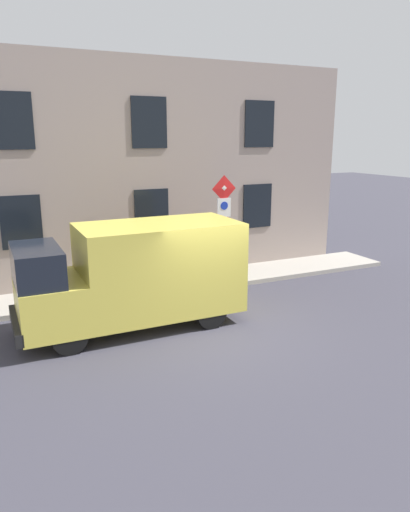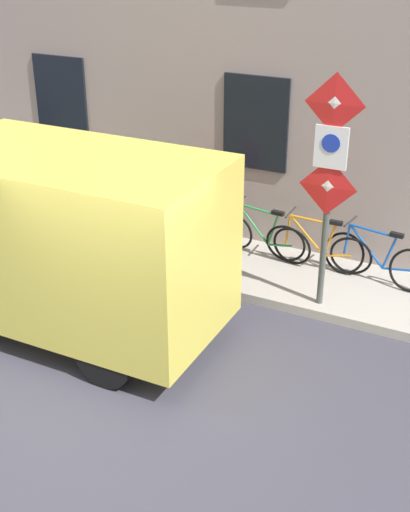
# 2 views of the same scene
# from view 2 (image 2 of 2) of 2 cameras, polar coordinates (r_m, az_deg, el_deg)

# --- Properties ---
(ground_plane) EXTENTS (80.00, 80.00, 0.00)m
(ground_plane) POSITION_cam_2_polar(r_m,az_deg,el_deg) (8.41, -8.71, -11.26)
(ground_plane) COLOR #3C3B46
(sidewalk_slab) EXTENTS (1.80, 15.93, 0.14)m
(sidewalk_slab) POSITION_cam_2_polar(r_m,az_deg,el_deg) (11.07, 2.11, -0.68)
(sidewalk_slab) COLOR #ABA499
(sidewalk_slab) RESTS_ON ground_plane
(building_facade) EXTENTS (0.75, 13.93, 6.82)m
(building_facade) POSITION_cam_2_polar(r_m,az_deg,el_deg) (11.15, 5.24, 17.54)
(building_facade) COLOR gray
(building_facade) RESTS_ON ground_plane
(sign_post_stacked) EXTENTS (0.15, 0.56, 3.15)m
(sign_post_stacked) POSITION_cam_2_polar(r_m,az_deg,el_deg) (9.09, 10.36, 7.23)
(sign_post_stacked) COLOR #474C47
(sign_post_stacked) RESTS_ON sidewalk_slab
(delivery_van) EXTENTS (2.03, 5.34, 2.50)m
(delivery_van) POSITION_cam_2_polar(r_m,az_deg,el_deg) (9.33, -13.62, 1.82)
(delivery_van) COLOR #E1CF4D
(delivery_van) RESTS_ON ground_plane
(bicycle_blue) EXTENTS (0.47, 1.72, 0.89)m
(bicycle_blue) POSITION_cam_2_polar(r_m,az_deg,el_deg) (10.56, 14.12, -0.24)
(bicycle_blue) COLOR black
(bicycle_blue) RESTS_ON sidewalk_slab
(bicycle_orange) EXTENTS (0.46, 1.71, 0.89)m
(bicycle_orange) POSITION_cam_2_polar(r_m,az_deg,el_deg) (10.76, 9.37, 0.74)
(bicycle_orange) COLOR black
(bicycle_orange) RESTS_ON sidewalk_slab
(bicycle_green) EXTENTS (0.46, 1.71, 0.89)m
(bicycle_green) POSITION_cam_2_polar(r_m,az_deg,el_deg) (11.03, 4.82, 1.68)
(bicycle_green) COLOR black
(bicycle_green) RESTS_ON sidewalk_slab
(pedestrian) EXTENTS (0.48, 0.43, 1.72)m
(pedestrian) POSITION_cam_2_polar(r_m,az_deg,el_deg) (10.93, 0.69, 4.73)
(pedestrian) COLOR #262B47
(pedestrian) RESTS_ON sidewalk_slab
(litter_bin) EXTENTS (0.44, 0.44, 0.90)m
(litter_bin) POSITION_cam_2_polar(r_m,az_deg,el_deg) (10.92, -4.83, 1.87)
(litter_bin) COLOR #2D5133
(litter_bin) RESTS_ON sidewalk_slab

